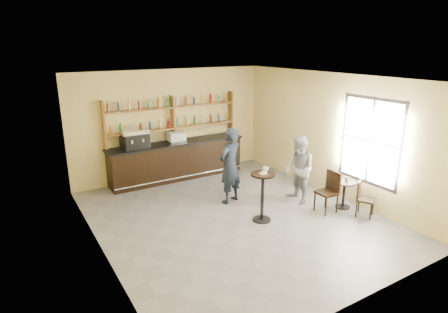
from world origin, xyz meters
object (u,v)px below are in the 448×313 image
chair_west (327,192)px  chair_south (366,199)px  cafe_table (344,194)px  pastry_case (176,137)px  pedestal_table (262,197)px  man_main (230,166)px  patron_second (299,170)px  espresso_machine (135,139)px  bar_counter (177,160)px

chair_west → chair_south: 0.89m
cafe_table → pastry_case: bearing=122.7°
chair_west → pastry_case: bearing=-152.4°
pedestal_table → man_main: bearing=92.7°
patron_second → chair_west: bearing=21.9°
espresso_machine → cafe_table: 5.69m
pedestal_table → chair_south: (2.19, -1.07, -0.14)m
pastry_case → pedestal_table: pastry_case is taller
bar_counter → chair_west: size_ratio=4.13×
pedestal_table → chair_south: bearing=-26.1°
bar_counter → chair_west: (2.05, -4.02, -0.06)m
pastry_case → cafe_table: 4.92m
chair_south → pedestal_table: bearing=124.5°
espresso_machine → pedestal_table: espresso_machine is taller
pedestal_table → patron_second: 1.48m
pastry_case → pedestal_table: size_ratio=0.43×
chair_west → chair_south: bearing=43.1°
pedestal_table → cafe_table: bearing=-12.4°
man_main → cafe_table: bearing=123.0°
pedestal_table → patron_second: bearing=15.0°
pastry_case → chair_south: pastry_case is taller
espresso_machine → chair_west: bearing=-56.0°
bar_counter → patron_second: 3.73m
patron_second → pastry_case: bearing=-141.0°
bar_counter → pastry_case: 0.71m
cafe_table → patron_second: patron_second is taller
chair_west → espresso_machine: bearing=-140.1°
chair_south → man_main: bearing=104.3°
pastry_case → chair_west: pastry_case is taller
espresso_machine → cafe_table: bearing=-51.9°
bar_counter → chair_south: size_ratio=4.83×
pedestal_table → man_main: (-0.06, 1.28, 0.40)m
pastry_case → man_main: bearing=-78.2°
bar_counter → pedestal_table: size_ratio=3.63×
cafe_table → chair_south: (0.05, -0.60, 0.08)m
patron_second → bar_counter: bearing=-141.1°
bar_counter → cafe_table: bearing=-57.4°
bar_counter → chair_south: (2.65, -4.67, -0.13)m
pastry_case → cafe_table: (2.61, -4.07, -0.92)m
pastry_case → cafe_table: size_ratio=0.71×
espresso_machine → man_main: man_main is taller
cafe_table → chair_west: 0.57m
espresso_machine → pedestal_table: 4.06m
espresso_machine → patron_second: size_ratio=0.42×
pedestal_table → chair_south: pedestal_table is taller
bar_counter → cafe_table: 4.83m
pedestal_table → patron_second: (1.40, 0.38, 0.30)m
pedestal_table → chair_south: size_ratio=1.33×
bar_counter → pedestal_table: (0.46, -3.59, 0.01)m
espresso_machine → bar_counter: bearing=-5.4°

